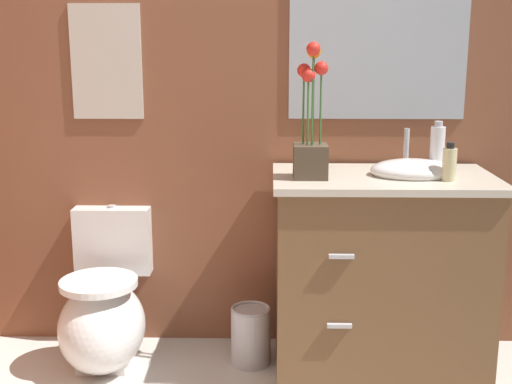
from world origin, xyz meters
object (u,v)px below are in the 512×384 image
Objects in this scene: toilet at (104,314)px; trash_bin at (251,335)px; soap_bottle at (437,149)px; lotion_bottle at (449,164)px; vanity_cabinet at (380,273)px; wall_mirror at (379,41)px; wall_poster at (106,62)px; flower_vase at (311,137)px.

toilet is 0.67m from trash_bin.
soap_bottle is 1.41× the size of lotion_bottle.
soap_bottle is at bearing 1.72° from trash_bin.
vanity_cabinet is 3.95× the size of trash_bin.
vanity_cabinet is 1.34× the size of wall_mirror.
wall_mirror reaches higher than soap_bottle.
wall_poster is (-0.66, 0.25, 1.22)m from trash_bin.
wall_mirror is (-0.00, 0.29, 0.99)m from vanity_cabinet.
flower_vase is 0.69× the size of wall_mirror.
flower_vase is 0.61m from wall_mirror.
lotion_bottle is at bearing -5.15° from toilet.
trash_bin is (-0.25, 0.10, -0.93)m from flower_vase.
trash_bin is 0.34× the size of wall_mirror.
wall_poster is 0.65× the size of wall_mirror.
wall_poster reaches higher than lotion_bottle.
trash_bin is at bearing -20.55° from wall_poster.
wall_mirror is (0.57, 0.25, 1.31)m from trash_bin.
lotion_bottle is 1.17m from trash_bin.
wall_poster is at bearing 166.61° from vanity_cabinet.
soap_bottle is 0.56m from wall_mirror.
flower_vase is at bearing -131.96° from wall_mirror.
lotion_bottle is at bearing -58.66° from wall_mirror.
wall_mirror is (1.23, 0.27, 1.21)m from toilet.
flower_vase is 0.57m from soap_bottle.
wall_mirror reaches higher than wall_poster.
toilet is 1.23m from flower_vase.
soap_bottle is at bearing 13.00° from flower_vase.
wall_mirror is at bearing 23.64° from trash_bin.
vanity_cabinet is 0.69m from flower_vase.
flower_vase is at bearing 175.05° from lotion_bottle.
wall_poster reaches higher than soap_bottle.
vanity_cabinet is 6.80× the size of lotion_bottle.
trash_bin is 1.45m from wall_mirror.
vanity_cabinet is 1.55m from wall_poster.
vanity_cabinet is at bearing -4.52° from trash_bin.
trash_bin is at bearing 175.48° from vanity_cabinet.
lotion_bottle is 1.58m from wall_poster.
wall_poster is at bearing 171.29° from soap_bottle.
wall_poster is at bearing 180.00° from wall_mirror.
vanity_cabinet is at bearing 156.18° from lotion_bottle.
flower_vase is 3.51× the size of lotion_bottle.
vanity_cabinet is at bearing -163.36° from soap_bottle.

